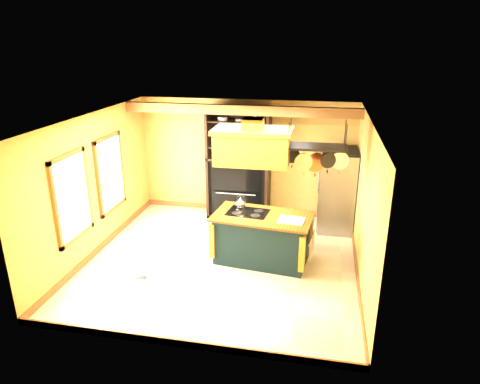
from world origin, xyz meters
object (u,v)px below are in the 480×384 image
(kitchen_island, at_px, (262,237))
(range_hood, at_px, (253,145))
(pot_rack, at_px, (316,153))
(refrigerator, at_px, (337,192))
(hutch, at_px, (239,177))

(kitchen_island, xyz_separation_m, range_hood, (-0.20, -0.00, 1.77))
(pot_rack, bearing_deg, range_hood, -179.39)
(range_hood, relative_size, refrigerator, 0.78)
(kitchen_island, height_order, hutch, hutch)
(range_hood, relative_size, pot_rack, 1.24)
(kitchen_island, bearing_deg, pot_rack, 7.35)
(kitchen_island, distance_m, refrigerator, 2.25)
(kitchen_island, xyz_separation_m, pot_rack, (0.91, 0.01, 1.68))
(range_hood, bearing_deg, hutch, 107.57)
(range_hood, height_order, pot_rack, same)
(kitchen_island, height_order, pot_rack, pot_rack)
(pot_rack, relative_size, refrigerator, 0.63)
(pot_rack, distance_m, hutch, 2.96)
(range_hood, xyz_separation_m, pot_rack, (1.10, 0.01, -0.09))
(refrigerator, xyz_separation_m, hutch, (-2.22, 0.33, 0.10))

